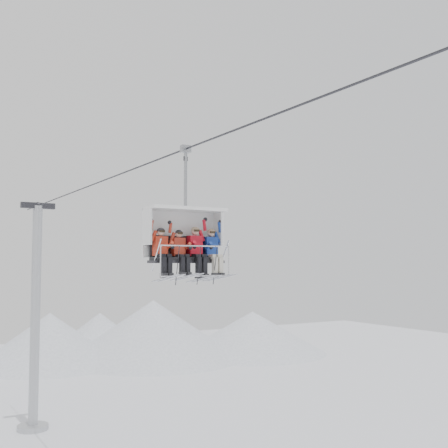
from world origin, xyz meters
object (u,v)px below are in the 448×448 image
skier_far_left (162,250)px  skier_center_right (196,250)px  lift_tower_right (35,331)px  skier_center_left (180,251)px  skier_far_right (212,251)px  chairlift_carrier (183,234)px

skier_far_left → skier_center_right: skier_center_right is taller
lift_tower_right → skier_center_left: bearing=-90.8°
lift_tower_right → skier_far_right: (0.84, -19.90, 4.42)m
lift_tower_right → skier_center_left: size_ratio=7.99×
skier_center_right → skier_far_right: skier_center_right is taller
skier_far_left → skier_center_left: 0.59m
skier_center_left → lift_tower_right: bearing=89.2°
skier_far_left → skier_far_right: skier_far_right is taller
chairlift_carrier → skier_far_left: (-0.85, -0.31, -0.50)m
skier_center_left → skier_center_right: 0.55m
chairlift_carrier → skier_center_right: (0.29, -0.30, -0.47)m
chairlift_carrier → skier_far_left: chairlift_carrier is taller
lift_tower_right → skier_far_right: size_ratio=7.99×
lift_tower_right → skier_center_right: size_ratio=7.99×
chairlift_carrier → skier_center_right: bearing=-46.6°
lift_tower_right → skier_far_left: size_ratio=7.99×
skier_center_left → skier_far_right: size_ratio=1.00×
skier_center_left → chairlift_carrier: bearing=50.3°
lift_tower_right → chairlift_carrier: size_ratio=3.38×
skier_center_right → skier_far_right: bearing=-0.5°
lift_tower_right → skier_far_right: lift_tower_right is taller
chairlift_carrier → lift_tower_right: bearing=90.0°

